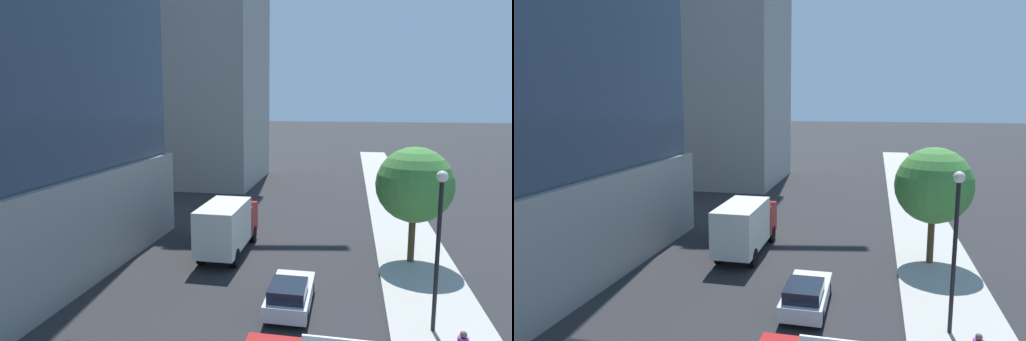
# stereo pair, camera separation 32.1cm
# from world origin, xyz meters

# --- Properties ---
(sidewalk) EXTENTS (4.08, 120.00, 0.15)m
(sidewalk) POSITION_xyz_m (8.62, 20.00, 0.07)
(sidewalk) COLOR #B2AFA8
(sidewalk) RESTS_ON ground
(construction_building) EXTENTS (22.64, 14.69, 39.71)m
(construction_building) POSITION_xyz_m (-12.15, 47.80, 17.85)
(construction_building) COLOR #9E9B93
(construction_building) RESTS_ON ground
(street_lamp) EXTENTS (0.44, 0.44, 6.30)m
(street_lamp) POSITION_xyz_m (8.24, 16.53, 4.23)
(street_lamp) COLOR black
(street_lamp) RESTS_ON sidewalk
(street_tree) EXTENTS (4.14, 4.14, 6.40)m
(street_tree) POSITION_xyz_m (8.35, 24.46, 4.47)
(street_tree) COLOR brown
(street_tree) RESTS_ON sidewalk
(car_white) EXTENTS (1.80, 4.24, 1.44)m
(car_white) POSITION_xyz_m (2.51, 17.42, 0.72)
(car_white) COLOR silver
(car_white) RESTS_ON ground
(box_truck) EXTENTS (2.25, 6.73, 3.18)m
(box_truck) POSITION_xyz_m (-2.08, 23.94, 1.77)
(box_truck) COLOR #B21E1E
(box_truck) RESTS_ON ground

